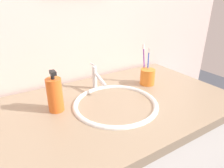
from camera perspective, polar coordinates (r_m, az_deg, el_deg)
The scene contains 7 objects.
tiled_wall_back at distance 1.14m, azimuth -10.62°, elevation 17.22°, with size 2.37×0.04×2.40m, color beige.
sink_basin at distance 0.94m, azimuth 0.98°, elevation -8.31°, with size 0.39×0.39×0.13m.
faucet at distance 1.03m, azimuth -4.55°, elevation 1.83°, with size 0.02×0.15×0.13m.
toothbrush_cup at distance 1.12m, azimuth 10.17°, elevation 2.05°, with size 0.08×0.08×0.09m, color orange.
toothbrush_blue at distance 1.11m, azimuth 10.36°, elevation 5.86°, with size 0.03×0.03×0.19m.
toothbrush_purple at distance 1.12m, azimuth 9.19°, elevation 6.52°, with size 0.01×0.04×0.21m.
soap_dispenser at distance 0.87m, azimuth -16.11°, elevation -2.92°, with size 0.07×0.07×0.19m.
Camera 1 is at (-0.42, -0.68, 1.33)m, focal length 31.77 mm.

